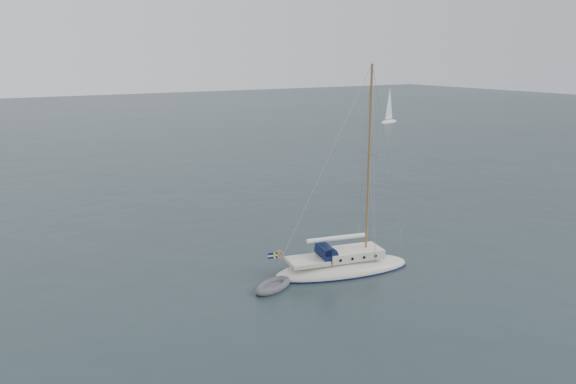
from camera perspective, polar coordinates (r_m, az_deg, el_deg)
ground at (r=32.63m, az=-0.85°, el=-7.42°), size 300.00×300.00×0.00m
sailboat at (r=31.49m, az=5.60°, el=-6.54°), size 8.34×2.50×11.87m
dinghy at (r=29.43m, az=-1.51°, el=-9.51°), size 2.60×1.17×0.37m
distant_yacht_b at (r=102.74m, az=10.24°, el=8.62°), size 5.23×2.79×6.93m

